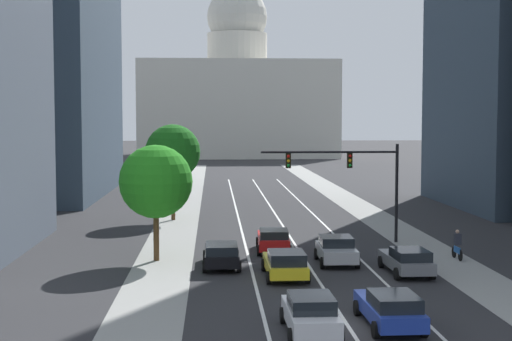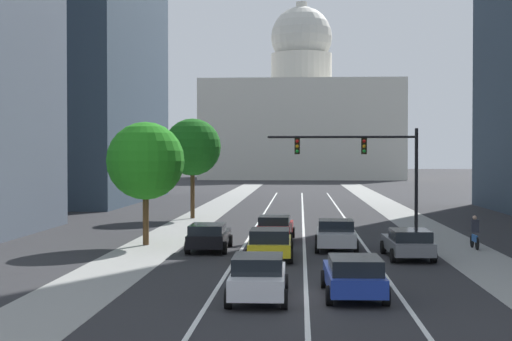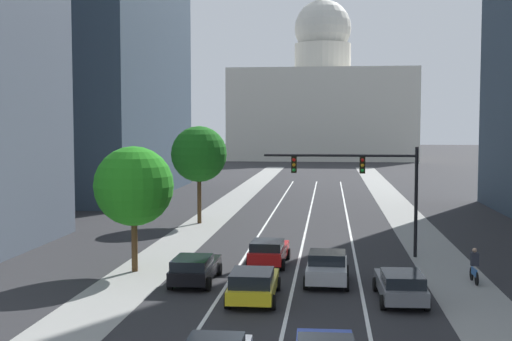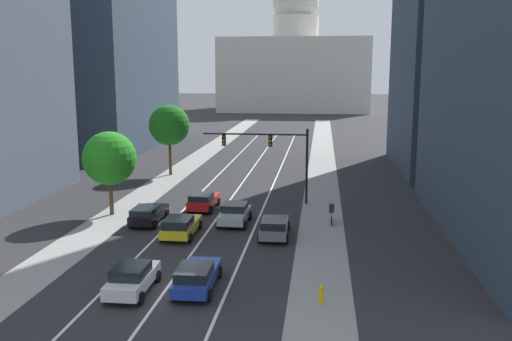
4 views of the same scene
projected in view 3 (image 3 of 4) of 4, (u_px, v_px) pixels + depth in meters
name	position (u px, v px, depth m)	size (l,w,h in m)	color
ground_plane	(310.00, 210.00, 59.27)	(400.00, 400.00, 0.00)	#2B2B2D
sidewalk_left	(213.00, 216.00, 55.19)	(3.24, 130.00, 0.01)	gray
sidewalk_right	(407.00, 219.00, 53.43)	(3.24, 130.00, 0.01)	gray
lane_stripe_left	(257.00, 238.00, 44.75)	(0.16, 90.00, 0.01)	white
lane_stripe_center	(304.00, 239.00, 44.40)	(0.16, 90.00, 0.01)	white
lane_stripe_right	(351.00, 239.00, 44.04)	(0.16, 90.00, 0.01)	white
office_tower_far_left	(84.00, 5.00, 72.38)	(18.11, 30.25, 41.63)	#334251
capitol_building	(322.00, 106.00, 149.52)	(40.07, 28.37, 36.73)	beige
car_gray	(401.00, 285.00, 28.54)	(2.13, 4.69, 1.40)	slate
car_black	(195.00, 268.00, 31.88)	(2.04, 4.63, 1.40)	black
car_silver	(327.00, 267.00, 31.85)	(2.18, 4.04, 1.53)	#B2B5BA
car_red	(269.00, 251.00, 36.03)	(2.15, 4.40, 1.45)	red
car_yellow	(253.00, 284.00, 28.67)	(2.16, 4.76, 1.47)	yellow
traffic_signal_mast	(366.00, 177.00, 38.22)	(8.93, 0.39, 6.41)	black
cyclist	(474.00, 266.00, 31.90)	(0.37, 1.70, 1.72)	black
street_tree_mid_left	(134.00, 186.00, 34.19)	(4.15, 4.15, 6.58)	#51381E
street_tree_near_left	(199.00, 154.00, 50.96)	(4.34, 4.34, 7.59)	#51381E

